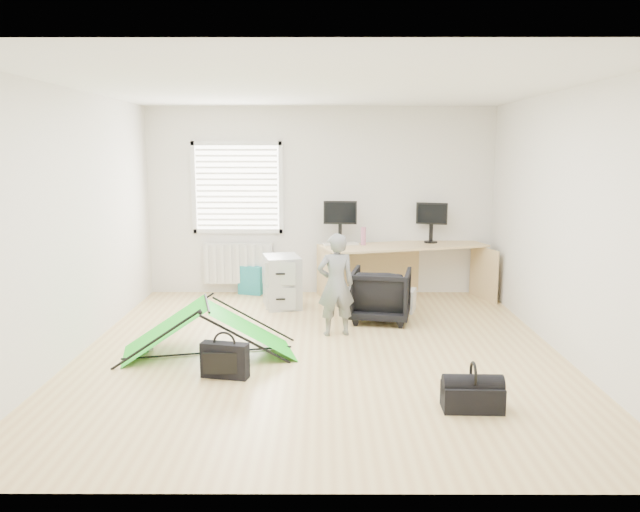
{
  "coord_description": "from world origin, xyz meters",
  "views": [
    {
      "loc": [
        0.02,
        -6.29,
        2.1
      ],
      "look_at": [
        0.0,
        0.4,
        0.95
      ],
      "focal_mm": 35.0,
      "sensor_mm": 36.0,
      "label": 1
    }
  ],
  "objects_px": {
    "thermos": "(363,236)",
    "laptop_bag": "(225,360)",
    "monitor_right": "(431,228)",
    "desk": "(404,272)",
    "kite": "(208,329)",
    "person": "(336,285)",
    "monitor_left": "(340,228)",
    "office_chair": "(381,295)",
    "storage_crate": "(395,300)",
    "filing_cabinet": "(282,281)",
    "duffel_bag": "(472,397)"
  },
  "relations": [
    {
      "from": "office_chair",
      "to": "storage_crate",
      "type": "relative_size",
      "value": 1.41
    },
    {
      "from": "filing_cabinet",
      "to": "storage_crate",
      "type": "relative_size",
      "value": 1.35
    },
    {
      "from": "monitor_right",
      "to": "thermos",
      "type": "relative_size",
      "value": 1.75
    },
    {
      "from": "person",
      "to": "kite",
      "type": "relative_size",
      "value": 0.67
    },
    {
      "from": "desk",
      "to": "person",
      "type": "height_order",
      "value": "person"
    },
    {
      "from": "monitor_left",
      "to": "laptop_bag",
      "type": "height_order",
      "value": "monitor_left"
    },
    {
      "from": "storage_crate",
      "to": "duffel_bag",
      "type": "distance_m",
      "value": 3.19
    },
    {
      "from": "thermos",
      "to": "duffel_bag",
      "type": "xyz_separation_m",
      "value": [
        0.65,
        -3.82,
        -0.8
      ]
    },
    {
      "from": "person",
      "to": "monitor_left",
      "type": "bearing_deg",
      "value": -105.43
    },
    {
      "from": "monitor_right",
      "to": "laptop_bag",
      "type": "bearing_deg",
      "value": -107.52
    },
    {
      "from": "monitor_left",
      "to": "office_chair",
      "type": "distance_m",
      "value": 1.48
    },
    {
      "from": "monitor_left",
      "to": "thermos",
      "type": "bearing_deg",
      "value": -11.07
    },
    {
      "from": "storage_crate",
      "to": "duffel_bag",
      "type": "height_order",
      "value": "storage_crate"
    },
    {
      "from": "thermos",
      "to": "storage_crate",
      "type": "relative_size",
      "value": 0.49
    },
    {
      "from": "thermos",
      "to": "laptop_bag",
      "type": "bearing_deg",
      "value": -115.58
    },
    {
      "from": "thermos",
      "to": "desk",
      "type": "bearing_deg",
      "value": 0.52
    },
    {
      "from": "desk",
      "to": "monitor_left",
      "type": "height_order",
      "value": "monitor_left"
    },
    {
      "from": "monitor_right",
      "to": "laptop_bag",
      "type": "distance_m",
      "value": 4.2
    },
    {
      "from": "thermos",
      "to": "person",
      "type": "height_order",
      "value": "person"
    },
    {
      "from": "desk",
      "to": "kite",
      "type": "height_order",
      "value": "desk"
    },
    {
      "from": "office_chair",
      "to": "storage_crate",
      "type": "xyz_separation_m",
      "value": [
        0.24,
        0.5,
        -0.18
      ]
    },
    {
      "from": "thermos",
      "to": "laptop_bag",
      "type": "height_order",
      "value": "thermos"
    },
    {
      "from": "laptop_bag",
      "to": "desk",
      "type": "bearing_deg",
      "value": 69.11
    },
    {
      "from": "desk",
      "to": "monitor_right",
      "type": "xyz_separation_m",
      "value": [
        0.4,
        0.21,
        0.6
      ]
    },
    {
      "from": "office_chair",
      "to": "storage_crate",
      "type": "distance_m",
      "value": 0.58
    },
    {
      "from": "filing_cabinet",
      "to": "storage_crate",
      "type": "xyz_separation_m",
      "value": [
        1.5,
        -0.2,
        -0.2
      ]
    },
    {
      "from": "storage_crate",
      "to": "thermos",
      "type": "bearing_deg",
      "value": 121.08
    },
    {
      "from": "desk",
      "to": "laptop_bag",
      "type": "xyz_separation_m",
      "value": [
        -2.06,
        -3.1,
        -0.22
      ]
    },
    {
      "from": "filing_cabinet",
      "to": "laptop_bag",
      "type": "height_order",
      "value": "filing_cabinet"
    },
    {
      "from": "person",
      "to": "desk",
      "type": "bearing_deg",
      "value": -132.32
    },
    {
      "from": "laptop_bag",
      "to": "duffel_bag",
      "type": "xyz_separation_m",
      "value": [
        2.13,
        -0.72,
        -0.06
      ]
    },
    {
      "from": "desk",
      "to": "person",
      "type": "bearing_deg",
      "value": -136.53
    },
    {
      "from": "person",
      "to": "duffel_bag",
      "type": "relative_size",
      "value": 2.42
    },
    {
      "from": "office_chair",
      "to": "person",
      "type": "relative_size",
      "value": 0.61
    },
    {
      "from": "monitor_right",
      "to": "storage_crate",
      "type": "relative_size",
      "value": 0.86
    },
    {
      "from": "kite",
      "to": "laptop_bag",
      "type": "height_order",
      "value": "kite"
    },
    {
      "from": "monitor_left",
      "to": "monitor_right",
      "type": "bearing_deg",
      "value": 10.17
    },
    {
      "from": "filing_cabinet",
      "to": "kite",
      "type": "distance_m",
      "value": 2.09
    },
    {
      "from": "laptop_bag",
      "to": "thermos",
      "type": "bearing_deg",
      "value": 77.17
    },
    {
      "from": "storage_crate",
      "to": "kite",
      "type": "bearing_deg",
      "value": -140.14
    },
    {
      "from": "desk",
      "to": "monitor_right",
      "type": "relative_size",
      "value": 5.17
    },
    {
      "from": "office_chair",
      "to": "kite",
      "type": "distance_m",
      "value": 2.3
    },
    {
      "from": "filing_cabinet",
      "to": "monitor_left",
      "type": "height_order",
      "value": "monitor_left"
    },
    {
      "from": "person",
      "to": "laptop_bag",
      "type": "distance_m",
      "value": 1.77
    },
    {
      "from": "desk",
      "to": "person",
      "type": "xyz_separation_m",
      "value": [
        -1.0,
        -1.74,
        0.2
      ]
    },
    {
      "from": "monitor_left",
      "to": "laptop_bag",
      "type": "distance_m",
      "value": 3.49
    },
    {
      "from": "monitor_right",
      "to": "storage_crate",
      "type": "bearing_deg",
      "value": -105.93
    },
    {
      "from": "person",
      "to": "storage_crate",
      "type": "relative_size",
      "value": 2.3
    },
    {
      "from": "monitor_left",
      "to": "duffel_bag",
      "type": "distance_m",
      "value": 4.13
    },
    {
      "from": "desk",
      "to": "storage_crate",
      "type": "xyz_separation_m",
      "value": [
        -0.2,
        -0.64,
        -0.24
      ]
    }
  ]
}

